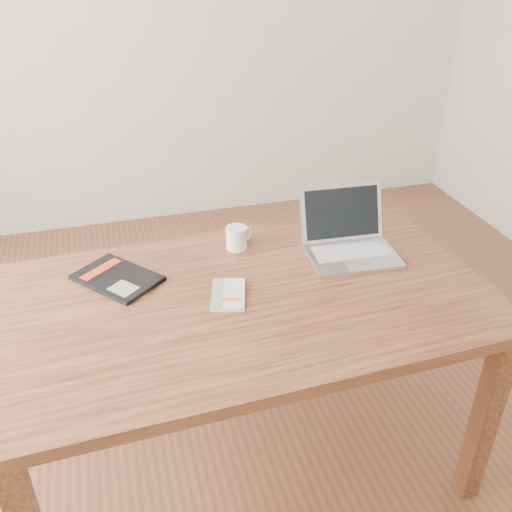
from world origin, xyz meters
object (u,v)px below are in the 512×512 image
object	(u,v)px
black_guidebook	(117,278)
coffee_mug	(237,237)
desk	(246,319)
white_guidebook	(228,295)
laptop	(349,240)

from	to	relation	value
black_guidebook	coffee_mug	bearing A→B (deg)	-26.81
black_guidebook	desk	bearing A→B (deg)	-67.76
white_guidebook	laptop	distance (m)	0.50
white_guidebook	laptop	xyz separation A→B (m)	(0.47, 0.16, 0.04)
desk	coffee_mug	world-z (taller)	coffee_mug
desk	coffee_mug	distance (m)	0.33
black_guidebook	laptop	size ratio (longest dim) A/B	1.01
laptop	coffee_mug	size ratio (longest dim) A/B	3.01
white_guidebook	black_guidebook	xyz separation A→B (m)	(-0.32, 0.19, 0.00)
laptop	coffee_mug	xyz separation A→B (m)	(-0.37, 0.13, -0.00)
coffee_mug	black_guidebook	bearing A→B (deg)	168.97
laptop	desk	bearing A→B (deg)	-154.70
desk	coffee_mug	xyz separation A→B (m)	(0.05, 0.30, 0.13)
white_guidebook	coffee_mug	size ratio (longest dim) A/B	1.79
desk	white_guidebook	distance (m)	0.11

